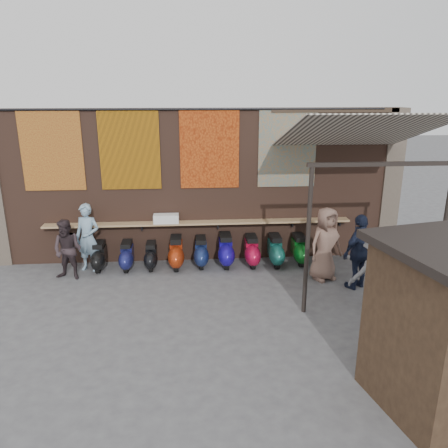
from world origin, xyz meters
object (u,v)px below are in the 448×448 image
shelf_box (166,219)px  scooter_stool_7 (275,251)px  scooter_stool_0 (99,256)px  scooter_stool_8 (299,250)px  shopper_grey (375,274)px  scooter_stool_3 (176,253)px  shopper_navy (359,252)px  scooter_stool_5 (226,250)px  diner_right (68,250)px  scooter_stool_1 (127,256)px  scooter_stool_6 (252,251)px  scooter_stool_2 (151,256)px  diner_left (88,238)px  scooter_stool_4 (201,252)px  shopper_tan (325,244)px

shelf_box → scooter_stool_7: 2.97m
scooter_stool_0 → scooter_stool_8: size_ratio=0.93×
scooter_stool_0 → shopper_grey: (6.13, -2.62, 0.45)m
scooter_stool_3 → shopper_navy: bearing=-19.7°
shelf_box → scooter_stool_0: size_ratio=0.86×
scooter_stool_0 → scooter_stool_5: scooter_stool_5 is taller
scooter_stool_3 → shopper_navy: size_ratio=0.48×
shelf_box → shopper_navy: size_ratio=0.37×
scooter_stool_0 → shopper_navy: (6.20, -1.55, 0.53)m
scooter_stool_7 → diner_right: size_ratio=0.56×
shelf_box → scooter_stool_8: bearing=-4.3°
scooter_stool_5 → scooter_stool_1: bearing=-178.9°
shopper_grey → scooter_stool_7: bearing=-51.3°
scooter_stool_0 → diner_right: (-0.62, -0.54, 0.39)m
scooter_stool_1 → scooter_stool_6: 3.23m
scooter_stool_2 → scooter_stool_3: size_ratio=0.84×
scooter_stool_3 → scooter_stool_5: bearing=2.0°
shopper_navy → shopper_grey: (-0.07, -1.07, -0.08)m
scooter_stool_5 → diner_left: 3.52m
scooter_stool_4 → shopper_grey: shopper_grey is taller
scooter_stool_0 → diner_right: diner_right is taller
scooter_stool_0 → shopper_grey: bearing=-23.1°
scooter_stool_6 → scooter_stool_1: bearing=-179.8°
scooter_stool_3 → scooter_stool_6: size_ratio=1.03×
scooter_stool_0 → scooter_stool_3: bearing=-0.8°
scooter_stool_2 → shopper_tan: 4.40m
scooter_stool_4 → shopper_grey: (3.53, -2.65, 0.43)m
scooter_stool_5 → shopper_tan: (2.32, -1.03, 0.48)m
diner_left → scooter_stool_6: bearing=15.5°
diner_right → diner_left: bearing=69.6°
scooter_stool_8 → scooter_stool_1: bearing=-179.3°
diner_right → shopper_grey: shopper_grey is taller
diner_left → diner_right: size_ratio=1.17×
scooter_stool_1 → scooter_stool_3: 1.26m
shelf_box → scooter_stool_6: shelf_box is taller
shopper_navy → shopper_grey: size_ratio=1.10×
shelf_box → scooter_stool_1: (-1.02, -0.32, -0.88)m
scooter_stool_3 → diner_right: (-2.58, -0.51, 0.34)m
scooter_stool_1 → diner_right: (-1.32, -0.51, 0.39)m
scooter_stool_2 → scooter_stool_7: scooter_stool_7 is taller
diner_right → shopper_tan: shopper_tan is taller
scooter_stool_6 → shopper_tan: 1.98m
scooter_stool_7 → shopper_navy: 2.29m
shopper_grey → shopper_tan: shopper_tan is taller
shelf_box → diner_left: size_ratio=0.37×
shopper_navy → diner_left: bearing=-44.1°
scooter_stool_4 → shopper_tan: size_ratio=0.44×
scooter_stool_5 → scooter_stool_8: 1.96m
scooter_stool_2 → scooter_stool_5: 1.93m
shopper_grey → scooter_stool_8: bearing=-63.5°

